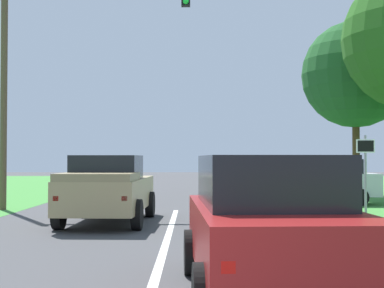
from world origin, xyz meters
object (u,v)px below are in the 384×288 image
Objects in this scene: pickup_truck_lead at (108,189)px; extra_tree_1 at (355,75)px; red_suv_near at (268,222)px; keep_moving_sign at (365,164)px; traffic_light at (52,48)px; crossing_suv_far at (318,181)px.

pickup_truck_lead is 0.60× the size of extra_tree_1.
keep_moving_sign is (4.59, 10.35, 0.67)m from red_suv_near.
red_suv_near is at bearing -63.69° from traffic_light.
extra_tree_1 reaches higher than crossing_suv_far.
pickup_truck_lead is at bearing -132.56° from extra_tree_1.
keep_moving_sign is at bearing 14.49° from pickup_truck_lead.
red_suv_near is 15.39m from crossing_suv_far.
keep_moving_sign is 10.63m from extra_tree_1.
traffic_light reaches higher than crossing_suv_far.
traffic_light is 11.56m from crossing_suv_far.
pickup_truck_lead is at bearing -57.01° from traffic_light.
keep_moving_sign reaches higher than red_suv_near.
pickup_truck_lead is 6.90m from traffic_light.
traffic_light reaches higher than red_suv_near.
red_suv_near is 0.96× the size of crossing_suv_far.
crossing_suv_far is at bearing 74.70° from red_suv_near.
extra_tree_1 is (13.19, 7.34, 0.16)m from traffic_light.
extra_tree_1 reaches higher than keep_moving_sign.
crossing_suv_far is (10.18, 2.46, -4.89)m from traffic_light.
extra_tree_1 is (10.52, 11.46, 5.02)m from pickup_truck_lead.
extra_tree_1 is (3.00, 4.88, 5.05)m from crossing_suv_far.
crossing_suv_far is at bearing -121.61° from extra_tree_1.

